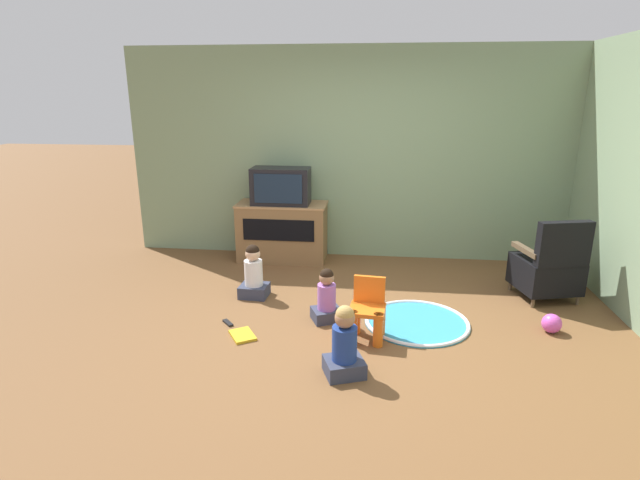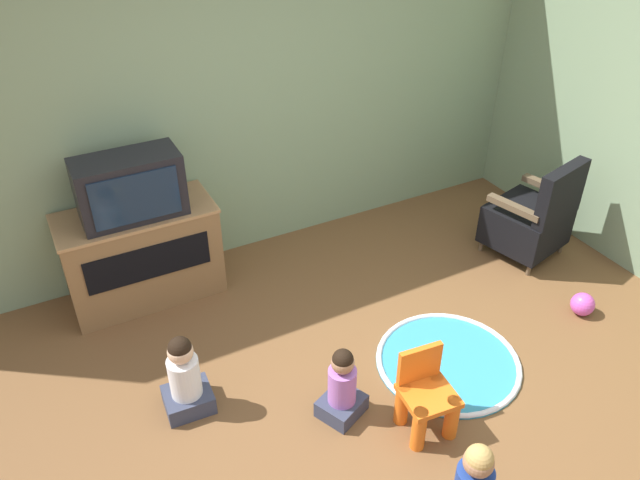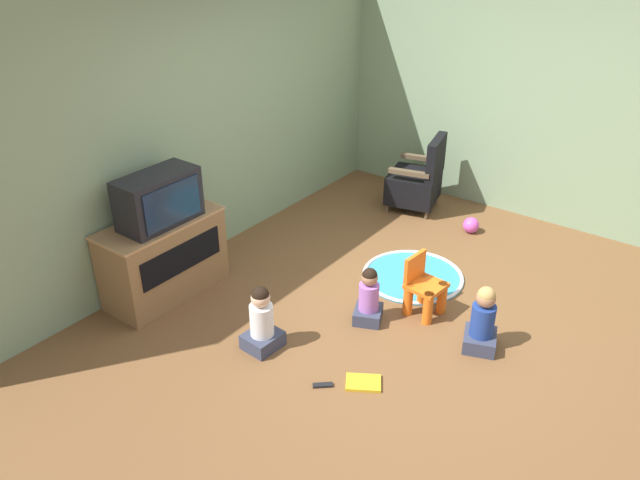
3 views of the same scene
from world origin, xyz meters
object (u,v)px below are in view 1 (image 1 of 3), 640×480
Objects in this scene: child_watching_right at (327,298)px; toy_ball at (552,323)px; yellow_kid_chair at (367,315)px; book at (243,335)px; child_watching_left at (254,274)px; television at (281,186)px; remote_control at (228,323)px; tv_cabinet at (282,231)px; black_armchair at (549,268)px; child_watching_center at (344,345)px.

toy_ball is (2.03, -0.01, -0.14)m from child_watching_right.
yellow_kid_chair is 1.12m from book.
child_watching_left is 0.94m from book.
television is 2.10m from remote_control.
book is at bearing -168.94° from yellow_kid_chair.
tv_cabinet is 3.29m from toy_ball.
child_watching_left is at bearing -8.71° from black_armchair.
child_watching_center is 4.04× the size of remote_control.
remote_control is at bearing -176.55° from toy_ball.
book is at bearing 179.67° from remote_control.
child_watching_center is 1.78× the size of book.
remote_control is (-0.16, -1.86, -0.95)m from television.
toy_ball is (-0.18, -0.78, -0.26)m from black_armchair.
black_armchair reaches higher than child_watching_left.
tv_cabinet is 7.94× the size of remote_control.
toy_ball is at bearing 15.98° from yellow_kid_chair.
child_watching_right is (0.82, -0.48, -0.02)m from child_watching_left.
book is (-2.92, -1.19, -0.33)m from black_armchair.
television is 2.30m from book.
child_watching_left is at bearing 152.23° from yellow_kid_chair.
child_watching_center is (-0.16, -0.61, 0.02)m from yellow_kid_chair.
television is at bearing 90.07° from child_watching_right.
child_watching_left is 1.78× the size of book.
child_watching_right is at bearing -66.49° from tv_cabinet.
child_watching_left is at bearing -49.22° from remote_control.
child_watching_right is at bearing -91.50° from book.
child_watching_center is 0.95m from child_watching_right.
child_watching_left is (-3.04, -0.29, -0.10)m from black_armchair.
child_watching_center is at bearing -69.67° from tv_cabinet.
child_watching_left reaches higher than remote_control.
remote_control is at bearing 126.58° from child_watching_center.
television is 3.37m from toy_ball.
toy_ball reaches higher than remote_control.
black_armchair is at bearing 36.30° from yellow_kid_chair.
television reaches higher than yellow_kid_chair.
yellow_kid_chair is at bearing -60.25° from television.
child_watching_right reaches higher than toy_ball.
tv_cabinet is 1.97× the size of child_watching_left.
yellow_kid_chair is 0.95× the size of child_watching_center.
book is (0.11, -0.90, -0.23)m from child_watching_left.
television is at bearing 89.98° from child_watching_left.
black_armchair reaches higher than child_watching_center.
tv_cabinet is 2.82m from child_watching_center.
black_armchair is at bearing 9.02° from child_watching_left.
child_watching_center is (0.98, -2.60, -0.72)m from television.
child_watching_left is 0.95m from child_watching_right.
black_armchair is 1.55× the size of child_watching_center.
book reaches higher than remote_control.
remote_control is (-0.20, 0.23, -0.00)m from book.
remote_control is (-0.09, -0.67, -0.24)m from child_watching_left.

